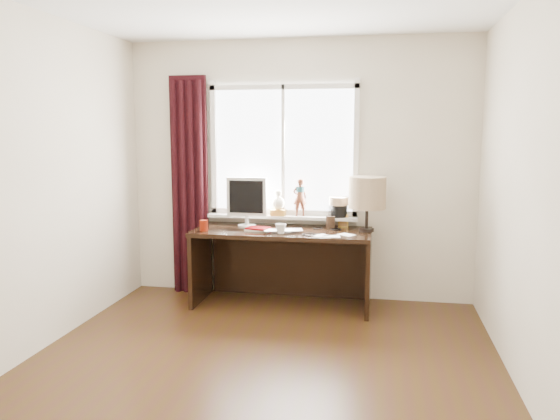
% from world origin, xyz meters
% --- Properties ---
extents(floor, '(3.50, 4.00, 0.00)m').
position_xyz_m(floor, '(0.00, 0.00, 0.00)').
color(floor, '#3C260E').
rests_on(floor, ground).
extents(wall_back, '(3.50, 0.00, 2.60)m').
position_xyz_m(wall_back, '(0.00, 2.00, 1.30)').
color(wall_back, beige).
rests_on(wall_back, ground).
extents(wall_front, '(3.50, 0.00, 2.60)m').
position_xyz_m(wall_front, '(0.00, -2.00, 1.30)').
color(wall_front, beige).
rests_on(wall_front, ground).
extents(wall_left, '(0.00, 4.00, 2.60)m').
position_xyz_m(wall_left, '(-1.75, 0.00, 1.30)').
color(wall_left, beige).
rests_on(wall_left, ground).
extents(wall_right, '(0.00, 4.00, 2.60)m').
position_xyz_m(wall_right, '(1.75, 0.00, 1.30)').
color(wall_right, beige).
rests_on(wall_right, ground).
extents(laptop, '(0.41, 0.32, 0.03)m').
position_xyz_m(laptop, '(-0.06, 1.50, 0.76)').
color(laptop, silver).
rests_on(laptop, desk).
extents(mug, '(0.14, 0.14, 0.10)m').
position_xyz_m(mug, '(-0.08, 1.43, 0.80)').
color(mug, white).
rests_on(mug, desk).
extents(red_cup, '(0.08, 0.08, 0.10)m').
position_xyz_m(red_cup, '(-0.83, 1.45, 0.80)').
color(red_cup, '#6D1405').
rests_on(red_cup, desk).
extents(window, '(1.52, 0.20, 1.40)m').
position_xyz_m(window, '(-0.12, 1.95, 1.31)').
color(window, white).
rests_on(window, ground).
extents(curtain, '(0.38, 0.09, 2.25)m').
position_xyz_m(curtain, '(-1.13, 1.91, 1.12)').
color(curtain, black).
rests_on(curtain, floor).
extents(desk, '(1.70, 0.70, 0.75)m').
position_xyz_m(desk, '(-0.10, 1.73, 0.51)').
color(desk, black).
rests_on(desk, floor).
extents(monitor, '(0.40, 0.18, 0.49)m').
position_xyz_m(monitor, '(-0.48, 1.76, 1.03)').
color(monitor, beige).
rests_on(monitor, desk).
extents(notebook_stack, '(0.24, 0.19, 0.03)m').
position_xyz_m(notebook_stack, '(-0.32, 1.55, 0.77)').
color(notebook_stack, beige).
rests_on(notebook_stack, desk).
extents(brush_holder, '(0.09, 0.09, 0.25)m').
position_xyz_m(brush_holder, '(0.35, 1.81, 0.81)').
color(brush_holder, black).
rests_on(brush_holder, desk).
extents(icon_frame, '(0.10, 0.04, 0.13)m').
position_xyz_m(icon_frame, '(0.47, 1.88, 0.81)').
color(icon_frame, gold).
rests_on(icon_frame, desk).
extents(table_lamp, '(0.35, 0.35, 0.52)m').
position_xyz_m(table_lamp, '(0.70, 1.70, 1.11)').
color(table_lamp, black).
rests_on(table_lamp, desk).
extents(loose_papers, '(0.42, 0.27, 0.00)m').
position_xyz_m(loose_papers, '(0.41, 1.43, 0.75)').
color(loose_papers, white).
rests_on(loose_papers, desk).
extents(desk_cables, '(0.37, 0.50, 0.01)m').
position_xyz_m(desk_cables, '(0.27, 1.60, 0.75)').
color(desk_cables, black).
rests_on(desk_cables, desk).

